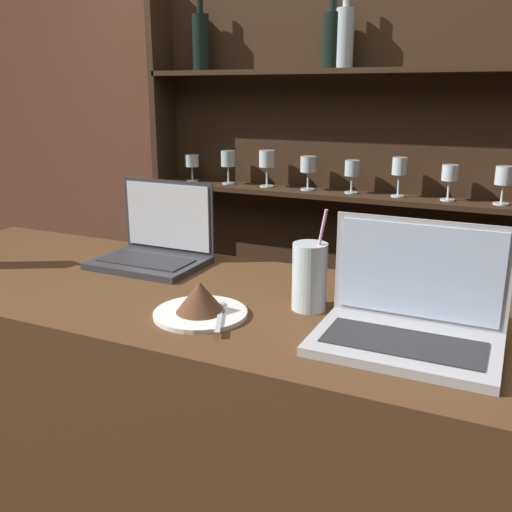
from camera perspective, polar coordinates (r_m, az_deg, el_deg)
name	(u,v)px	position (r m, az deg, el deg)	size (l,w,h in m)	color
bar_counter	(219,470)	(1.60, -3.68, -20.60)	(2.01, 0.63, 0.98)	#4C3019
back_wall	(359,115)	(2.40, 10.25, 13.72)	(7.00, 0.06, 2.70)	brown
back_shelf	(330,203)	(2.39, 7.42, 5.24)	(1.59, 0.18, 1.89)	#332114
laptop_near	(156,245)	(1.62, -10.00, 1.05)	(0.30, 0.22, 0.23)	#333338
laptop_far	(410,318)	(1.13, 15.11, -5.97)	(0.34, 0.22, 0.23)	#ADADB2
cake_plate	(200,303)	(1.23, -5.59, -4.68)	(0.20, 0.20, 0.08)	white
water_glass	(310,276)	(1.26, 5.39, -2.05)	(0.08, 0.08, 0.23)	silver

